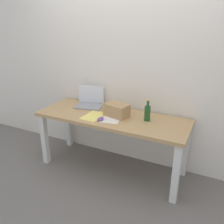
{
  "coord_description": "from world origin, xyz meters",
  "views": [
    {
      "loc": [
        1.14,
        -2.32,
        1.79
      ],
      "look_at": [
        0.0,
        0.0,
        0.77
      ],
      "focal_mm": 38.12,
      "sensor_mm": 36.0,
      "label": 1
    }
  ],
  "objects_px": {
    "beer_bottle": "(147,113)",
    "computer_mouse": "(101,119)",
    "cardboard_box": "(117,110)",
    "desk": "(112,124)",
    "laptop_left": "(90,102)"
  },
  "relations": [
    {
      "from": "beer_bottle",
      "to": "computer_mouse",
      "type": "distance_m",
      "value": 0.53
    },
    {
      "from": "computer_mouse",
      "to": "cardboard_box",
      "type": "height_order",
      "value": "cardboard_box"
    },
    {
      "from": "computer_mouse",
      "to": "cardboard_box",
      "type": "xyz_separation_m",
      "value": [
        0.11,
        0.19,
        0.06
      ]
    },
    {
      "from": "desk",
      "to": "computer_mouse",
      "type": "height_order",
      "value": "computer_mouse"
    },
    {
      "from": "laptop_left",
      "to": "computer_mouse",
      "type": "relative_size",
      "value": 3.85
    },
    {
      "from": "desk",
      "to": "beer_bottle",
      "type": "height_order",
      "value": "beer_bottle"
    },
    {
      "from": "laptop_left",
      "to": "cardboard_box",
      "type": "distance_m",
      "value": 0.49
    },
    {
      "from": "laptop_left",
      "to": "desk",
      "type": "bearing_deg",
      "value": -23.77
    },
    {
      "from": "computer_mouse",
      "to": "desk",
      "type": "bearing_deg",
      "value": 74.26
    },
    {
      "from": "laptop_left",
      "to": "beer_bottle",
      "type": "bearing_deg",
      "value": -8.82
    },
    {
      "from": "desk",
      "to": "cardboard_box",
      "type": "height_order",
      "value": "cardboard_box"
    },
    {
      "from": "beer_bottle",
      "to": "computer_mouse",
      "type": "relative_size",
      "value": 2.45
    },
    {
      "from": "laptop_left",
      "to": "beer_bottle",
      "type": "distance_m",
      "value": 0.84
    },
    {
      "from": "beer_bottle",
      "to": "cardboard_box",
      "type": "height_order",
      "value": "beer_bottle"
    },
    {
      "from": "beer_bottle",
      "to": "cardboard_box",
      "type": "xyz_separation_m",
      "value": [
        -0.36,
        -0.03,
        -0.02
      ]
    }
  ]
}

